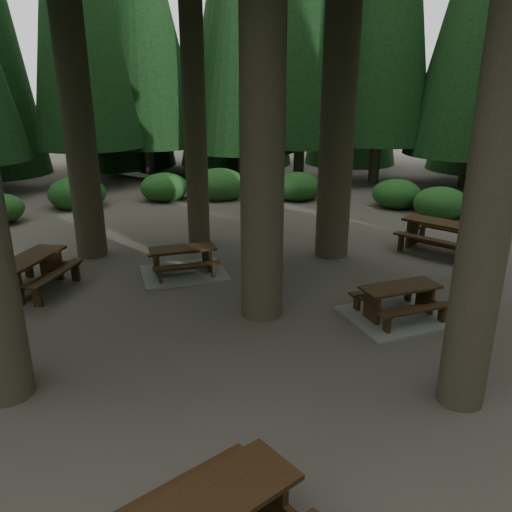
# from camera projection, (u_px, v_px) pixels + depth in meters

# --- Properties ---
(ground) EXTENTS (80.00, 80.00, 0.00)m
(ground) POSITION_uv_depth(u_px,v_px,m) (222.00, 316.00, 10.19)
(ground) COLOR #4D463F
(ground) RESTS_ON ground
(picnic_table_a) EXTENTS (2.57, 2.41, 0.69)m
(picnic_table_a) POSITION_uv_depth(u_px,v_px,m) (398.00, 307.00, 10.05)
(picnic_table_a) COLOR gray
(picnic_table_a) RESTS_ON ground
(picnic_table_b) EXTENTS (1.70, 2.03, 0.82)m
(picnic_table_b) POSITION_uv_depth(u_px,v_px,m) (31.00, 268.00, 11.26)
(picnic_table_b) COLOR #311A0E
(picnic_table_b) RESTS_ON ground
(picnic_table_c) EXTENTS (2.53, 2.35, 0.69)m
(picnic_table_c) POSITION_uv_depth(u_px,v_px,m) (183.00, 265.00, 12.38)
(picnic_table_c) COLOR gray
(picnic_table_c) RESTS_ON ground
(picnic_table_d) EXTENTS (2.57, 2.49, 0.87)m
(picnic_table_d) POSITION_uv_depth(u_px,v_px,m) (440.00, 232.00, 13.95)
(picnic_table_d) COLOR #311A0E
(picnic_table_d) RESTS_ON ground
(shrub_ring) EXTENTS (23.86, 24.64, 1.49)m
(shrub_ring) POSITION_uv_depth(u_px,v_px,m) (260.00, 285.00, 10.70)
(shrub_ring) COLOR #1C4F1B
(shrub_ring) RESTS_ON ground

